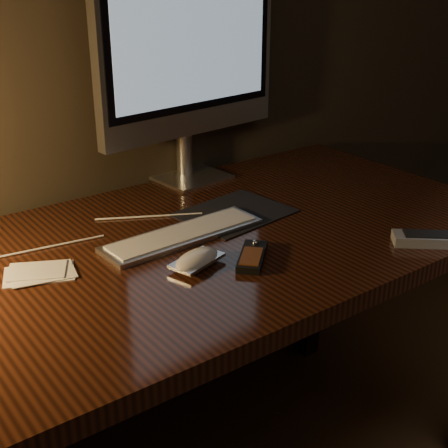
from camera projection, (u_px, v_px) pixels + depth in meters
desk at (155, 287)px, 1.41m from camera, size 1.60×0.75×0.75m
monitor at (190, 50)px, 1.56m from camera, size 0.55×0.18×0.58m
keyboard at (183, 234)px, 1.34m from camera, size 0.37×0.12×0.01m
mousepad at (235, 213)px, 1.47m from camera, size 0.27×0.23×0.00m
mouse at (197, 261)px, 1.22m from camera, size 0.12×0.09×0.02m
media_remote at (252, 256)px, 1.24m from camera, size 0.13×0.12×0.02m
tv_remote at (445, 239)px, 1.31m from camera, size 0.20×0.18×0.03m
papers at (39, 273)px, 1.19m from camera, size 0.15×0.13×0.01m
cable at (100, 233)px, 1.36m from camera, size 0.49×0.18×0.00m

